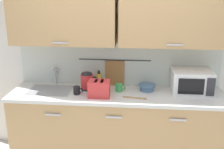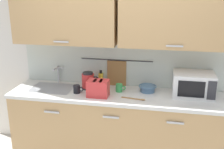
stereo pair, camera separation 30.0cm
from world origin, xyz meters
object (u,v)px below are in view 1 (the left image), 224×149
dish_soap_bottle (99,79)px  mug_by_kettle (119,88)px  mug_near_sink (77,90)px  wooden_spoon (138,98)px  microwave (192,82)px  mixing_bowl (147,87)px  electric_kettle (87,81)px  toaster (99,89)px

dish_soap_bottle → mug_by_kettle: size_ratio=1.63×
mug_near_sink → wooden_spoon: 0.71m
wooden_spoon → dish_soap_bottle: bearing=142.5°
mug_near_sink → microwave: bearing=7.9°
microwave → mixing_bowl: (-0.52, 0.02, -0.09)m
microwave → electric_kettle: microwave is taller
wooden_spoon → toaster: bearing=178.0°
microwave → wooden_spoon: 0.68m
microwave → wooden_spoon: bearing=-158.4°
dish_soap_bottle → wooden_spoon: bearing=-37.5°
microwave → mug_near_sink: size_ratio=3.83×
dish_soap_bottle → mixing_bowl: 0.61m
mug_near_sink → wooden_spoon: mug_near_sink is taller
mug_near_sink → mug_by_kettle: bearing=16.0°
mug_near_sink → mixing_bowl: (0.81, 0.20, -0.00)m
microwave → electric_kettle: size_ratio=2.03×
microwave → dish_soap_bottle: microwave is taller
mug_near_sink → dish_soap_bottle: bearing=55.7°
electric_kettle → mug_near_sink: size_ratio=1.89×
mixing_bowl → wooden_spoon: size_ratio=0.77×
dish_soap_bottle → mug_near_sink: 0.38m
microwave → toaster: 1.09m
toaster → mug_by_kettle: size_ratio=2.13×
electric_kettle → toaster: bearing=-51.4°
electric_kettle → wooden_spoon: bearing=-20.9°
electric_kettle → toaster: size_ratio=0.89×
toaster → microwave: bearing=12.3°
mug_by_kettle → mug_near_sink: bearing=-164.0°
mixing_bowl → toaster: size_ratio=0.84×
electric_kettle → mixing_bowl: electric_kettle is taller
microwave → mug_by_kettle: (-0.85, -0.05, -0.09)m
mug_near_sink → mug_by_kettle: (0.48, 0.14, 0.00)m
mug_near_sink → mixing_bowl: size_ratio=0.56×
mug_near_sink → toaster: (0.27, -0.05, 0.05)m
mixing_bowl → toaster: 0.60m
toaster → wooden_spoon: (0.44, -0.02, -0.09)m
microwave → mug_by_kettle: 0.86m
mug_near_sink → toaster: 0.28m
microwave → electric_kettle: (-1.24, -0.01, -0.03)m
mug_near_sink → toaster: bearing=-10.2°
mixing_bowl → electric_kettle: bearing=-177.8°
dish_soap_bottle → mug_by_kettle: dish_soap_bottle is taller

